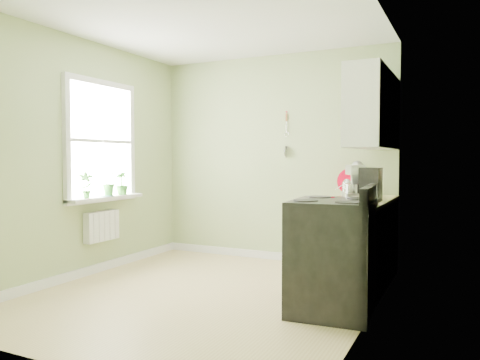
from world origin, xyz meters
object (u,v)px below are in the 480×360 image
at_px(stove, 333,255).
at_px(kettle, 347,187).
at_px(coffee_maker, 370,185).
at_px(stand_mixer, 355,184).

bearing_deg(stove, kettle, 98.70).
xyz_separation_m(kettle, coffee_maker, (0.39, -0.67, 0.07)).
xyz_separation_m(stove, stand_mixer, (-0.00, 0.87, 0.58)).
bearing_deg(stand_mixer, stove, -89.87).
height_order(stand_mixer, kettle, stand_mixer).
distance_m(stand_mixer, coffee_maker, 0.18).
relative_size(stove, stand_mixer, 2.70).
height_order(stand_mixer, coffee_maker, stand_mixer).
bearing_deg(stand_mixer, coffee_maker, -17.12).
height_order(stove, stand_mixer, stand_mixer).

